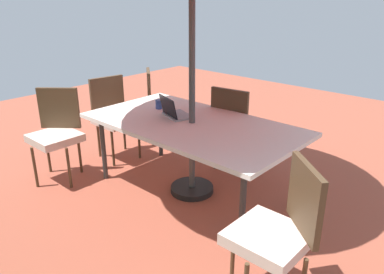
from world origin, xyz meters
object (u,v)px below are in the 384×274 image
(laptop, at_px, (174,112))
(chair_northeast, at_px, (56,130))
(dining_table, at_px, (192,127))
(chair_east, at_px, (114,114))
(chair_northwest, at_px, (279,228))
(chair_southeast, at_px, (161,102))
(cup, at_px, (159,104))
(chair_south, at_px, (235,124))

(laptop, bearing_deg, chair_northeast, 53.69)
(dining_table, distance_m, chair_east, 1.32)
(chair_northwest, height_order, chair_southeast, same)
(chair_east, relative_size, cup, 10.27)
(chair_east, xyz_separation_m, cup, (-0.74, -0.06, 0.25))
(chair_southeast, xyz_separation_m, chair_south, (-1.28, 0.07, 0.00))
(dining_table, distance_m, chair_south, 0.74)
(chair_southeast, bearing_deg, laptop, -176.52)
(chair_northeast, bearing_deg, laptop, -5.22)
(dining_table, relative_size, chair_south, 2.16)
(chair_southeast, height_order, chair_east, same)
(chair_east, relative_size, chair_northeast, 1.00)
(chair_southeast, bearing_deg, cup, 176.40)
(dining_table, distance_m, cup, 0.59)
(chair_east, relative_size, laptop, 2.57)
(chair_south, height_order, laptop, chair_south)
(dining_table, distance_m, chair_southeast, 1.52)
(chair_southeast, xyz_separation_m, cup, (-0.72, 0.69, 0.25))
(chair_northeast, height_order, cup, chair_northeast)
(laptop, bearing_deg, cup, 3.22)
(chair_northwest, bearing_deg, chair_southeast, -167.91)
(dining_table, relative_size, chair_east, 2.16)
(dining_table, xyz_separation_m, chair_northeast, (1.30, 0.73, -0.16))
(chair_south, bearing_deg, chair_northeast, 40.33)
(cup, bearing_deg, chair_east, 4.35)
(chair_south, xyz_separation_m, chair_northeast, (1.30, 1.45, 0.00))
(chair_east, xyz_separation_m, laptop, (-1.06, 0.03, 0.25))
(chair_south, bearing_deg, dining_table, 82.62)
(chair_south, xyz_separation_m, cup, (0.57, 0.62, 0.25))
(chair_northwest, distance_m, cup, 2.13)
(chair_northwest, distance_m, chair_south, 1.99)
(chair_northwest, xyz_separation_m, cup, (1.95, -0.81, 0.25))
(chair_southeast, relative_size, cup, 10.27)
(dining_table, relative_size, chair_northeast, 2.16)
(chair_northwest, height_order, chair_northeast, same)
(chair_south, bearing_deg, chair_southeast, -10.94)
(chair_south, distance_m, chair_east, 1.47)
(chair_northwest, bearing_deg, chair_northeast, -138.17)
(cup, bearing_deg, chair_south, -132.37)
(dining_table, xyz_separation_m, chair_south, (0.01, -0.72, -0.16))
(chair_southeast, distance_m, laptop, 1.32)
(chair_east, height_order, cup, chair_east)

